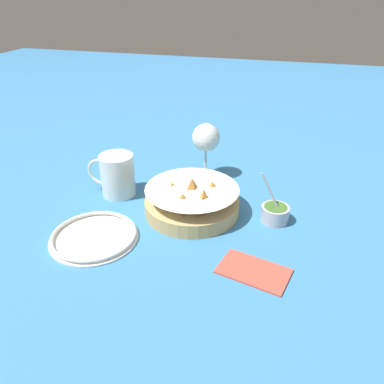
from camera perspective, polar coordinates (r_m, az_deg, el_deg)
name	(u,v)px	position (r m, az deg, el deg)	size (l,w,h in m)	color
ground_plane	(186,205)	(0.93, -0.89, -2.00)	(4.00, 4.00, 0.00)	teal
food_basket	(192,201)	(0.89, -0.02, -1.40)	(0.23, 0.23, 0.09)	tan
sauce_cup	(275,213)	(0.89, 12.52, -3.12)	(0.07, 0.06, 0.12)	#B7B7BC
wine_glass	(206,139)	(1.03, 2.14, 8.00)	(0.08, 0.08, 0.15)	silver
beer_mug	(117,176)	(0.98, -11.33, 2.35)	(0.13, 0.09, 0.11)	silver
side_plate	(94,236)	(0.84, -14.70, -6.53)	(0.19, 0.19, 0.01)	white
napkin	(254,270)	(0.74, 9.40, -11.69)	(0.15, 0.11, 0.01)	#DB4C3D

